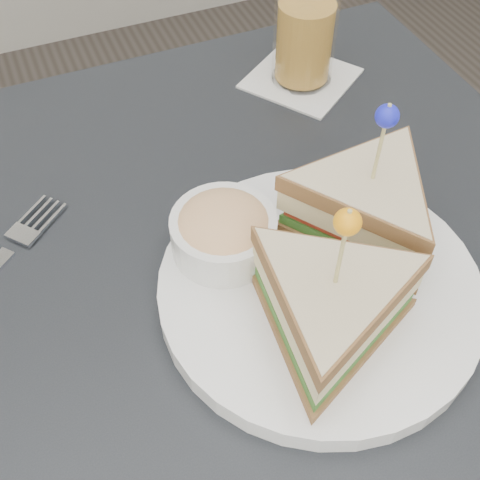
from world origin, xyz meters
name	(u,v)px	position (x,y,z in m)	size (l,w,h in m)	color
table	(235,326)	(0.00, 0.00, 0.67)	(0.80, 0.80, 0.75)	black
plate_meal	(329,259)	(0.07, -0.04, 0.80)	(0.34, 0.32, 0.17)	white
drink_set	(305,31)	(0.20, 0.27, 0.82)	(0.17, 0.17, 0.16)	silver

